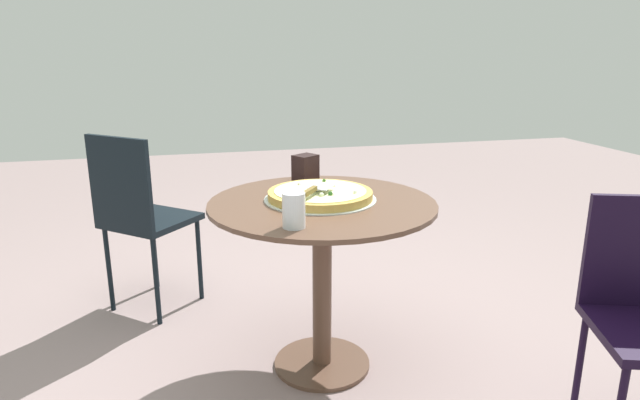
{
  "coord_description": "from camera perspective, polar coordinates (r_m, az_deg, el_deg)",
  "views": [
    {
      "loc": [
        -1.96,
        0.5,
        1.29
      ],
      "look_at": [
        0.03,
        0.0,
        0.71
      ],
      "focal_mm": 30.46,
      "sensor_mm": 36.0,
      "label": 1
    }
  ],
  "objects": [
    {
      "name": "drinking_cup",
      "position": [
        1.78,
        -2.77,
        -1.08
      ],
      "size": [
        0.08,
        0.08,
        0.12
      ],
      "primitive_type": "cylinder",
      "color": "silver",
      "rests_on": "patio_table"
    },
    {
      "name": "ground_plane",
      "position": [
        2.39,
        0.21,
        -16.9
      ],
      "size": [
        10.0,
        10.0,
        0.0
      ],
      "primitive_type": "plane",
      "color": "gray"
    },
    {
      "name": "napkin_dispenser",
      "position": [
        2.4,
        -1.54,
        3.34
      ],
      "size": [
        0.12,
        0.12,
        0.12
      ],
      "primitive_type": "cube",
      "rotation": [
        0.0,
        0.0,
        2.14
      ],
      "color": "black",
      "rests_on": "patio_table"
    },
    {
      "name": "pizza_server",
      "position": [
        2.04,
        -0.55,
        1.16
      ],
      "size": [
        0.2,
        0.16,
        0.02
      ],
      "color": "silver",
      "rests_on": "pizza_on_tray"
    },
    {
      "name": "pizza_on_tray",
      "position": [
        2.12,
        0.0,
        0.54
      ],
      "size": [
        0.44,
        0.44,
        0.05
      ],
      "color": "silver",
      "rests_on": "patio_table"
    },
    {
      "name": "patio_table",
      "position": [
        2.15,
        0.22,
        -4.58
      ],
      "size": [
        0.88,
        0.88,
        0.72
      ],
      "color": "brown",
      "rests_on": "ground"
    },
    {
      "name": "patio_chair_far",
      "position": [
        2.77,
        -18.48,
        -1.05
      ],
      "size": [
        0.53,
        0.53,
        0.9
      ],
      "color": "black",
      "rests_on": "ground"
    }
  ]
}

